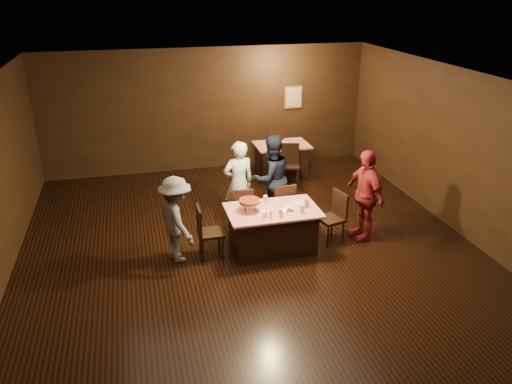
# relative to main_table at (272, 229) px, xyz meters

# --- Properties ---
(room) EXTENTS (10.00, 10.04, 3.02)m
(room) POSITION_rel_main_table_xyz_m (-0.39, -0.54, 1.75)
(room) COLOR black
(room) RESTS_ON ground
(main_table) EXTENTS (1.60, 1.00, 0.77)m
(main_table) POSITION_rel_main_table_xyz_m (0.00, 0.00, 0.00)
(main_table) COLOR red
(main_table) RESTS_ON ground
(back_table) EXTENTS (1.30, 0.90, 0.77)m
(back_table) POSITION_rel_main_table_xyz_m (1.25, 3.54, 0.00)
(back_table) COLOR red
(back_table) RESTS_ON ground
(chair_far_left) EXTENTS (0.46, 0.46, 0.95)m
(chair_far_left) POSITION_rel_main_table_xyz_m (-0.40, 0.75, 0.09)
(chair_far_left) COLOR black
(chair_far_left) RESTS_ON ground
(chair_far_right) EXTENTS (0.43, 0.43, 0.95)m
(chair_far_right) POSITION_rel_main_table_xyz_m (0.40, 0.75, 0.09)
(chair_far_right) COLOR black
(chair_far_right) RESTS_ON ground
(chair_end_left) EXTENTS (0.42, 0.42, 0.95)m
(chair_end_left) POSITION_rel_main_table_xyz_m (-1.10, 0.00, 0.09)
(chair_end_left) COLOR black
(chair_end_left) RESTS_ON ground
(chair_end_right) EXTENTS (0.51, 0.51, 0.95)m
(chair_end_right) POSITION_rel_main_table_xyz_m (1.10, 0.00, 0.09)
(chair_end_right) COLOR black
(chair_end_right) RESTS_ON ground
(chair_back_near) EXTENTS (0.51, 0.51, 0.95)m
(chair_back_near) POSITION_rel_main_table_xyz_m (1.25, 2.84, 0.09)
(chair_back_near) COLOR black
(chair_back_near) RESTS_ON ground
(chair_back_far) EXTENTS (0.47, 0.47, 0.95)m
(chair_back_far) POSITION_rel_main_table_xyz_m (1.25, 4.14, 0.09)
(chair_back_far) COLOR black
(chair_back_far) RESTS_ON ground
(diner_white_jacket) EXTENTS (0.66, 0.48, 1.68)m
(diner_white_jacket) POSITION_rel_main_table_xyz_m (-0.34, 1.18, 0.45)
(diner_white_jacket) COLOR silver
(diner_white_jacket) RESTS_ON ground
(diner_navy_hoodie) EXTENTS (1.00, 0.87, 1.73)m
(diner_navy_hoodie) POSITION_rel_main_table_xyz_m (0.31, 1.20, 0.48)
(diner_navy_hoodie) COLOR black
(diner_navy_hoodie) RESTS_ON ground
(diner_grey_knit) EXTENTS (0.84, 1.10, 1.51)m
(diner_grey_knit) POSITION_rel_main_table_xyz_m (-1.66, 0.04, 0.37)
(diner_grey_knit) COLOR slate
(diner_grey_knit) RESTS_ON ground
(diner_red_shirt) EXTENTS (0.58, 1.06, 1.71)m
(diner_red_shirt) POSITION_rel_main_table_xyz_m (1.74, 0.02, 0.47)
(diner_red_shirt) COLOR #A8282D
(diner_red_shirt) RESTS_ON ground
(pizza_stand) EXTENTS (0.38, 0.38, 0.22)m
(pizza_stand) POSITION_rel_main_table_xyz_m (-0.40, 0.05, 0.57)
(pizza_stand) COLOR black
(pizza_stand) RESTS_ON main_table
(plate_with_slice) EXTENTS (0.25, 0.25, 0.06)m
(plate_with_slice) POSITION_rel_main_table_xyz_m (0.25, -0.18, 0.41)
(plate_with_slice) COLOR white
(plate_with_slice) RESTS_ON main_table
(plate_empty) EXTENTS (0.25, 0.25, 0.01)m
(plate_empty) POSITION_rel_main_table_xyz_m (0.55, 0.15, 0.39)
(plate_empty) COLOR white
(plate_empty) RESTS_ON main_table
(glass_front_left) EXTENTS (0.08, 0.08, 0.14)m
(glass_front_left) POSITION_rel_main_table_xyz_m (0.05, -0.30, 0.46)
(glass_front_left) COLOR silver
(glass_front_left) RESTS_ON main_table
(glass_front_right) EXTENTS (0.08, 0.08, 0.14)m
(glass_front_right) POSITION_rel_main_table_xyz_m (0.45, -0.25, 0.46)
(glass_front_right) COLOR silver
(glass_front_right) RESTS_ON main_table
(glass_amber) EXTENTS (0.08, 0.08, 0.14)m
(glass_amber) POSITION_rel_main_table_xyz_m (0.60, -0.05, 0.46)
(glass_amber) COLOR #BF7F26
(glass_amber) RESTS_ON main_table
(glass_back) EXTENTS (0.08, 0.08, 0.14)m
(glass_back) POSITION_rel_main_table_xyz_m (-0.05, 0.30, 0.46)
(glass_back) COLOR silver
(glass_back) RESTS_ON main_table
(condiments) EXTENTS (0.17, 0.10, 0.09)m
(condiments) POSITION_rel_main_table_xyz_m (-0.18, -0.28, 0.43)
(condiments) COLOR silver
(condiments) RESTS_ON main_table
(napkin_center) EXTENTS (0.19, 0.19, 0.01)m
(napkin_center) POSITION_rel_main_table_xyz_m (0.30, 0.00, 0.39)
(napkin_center) COLOR white
(napkin_center) RESTS_ON main_table
(napkin_left) EXTENTS (0.21, 0.21, 0.01)m
(napkin_left) POSITION_rel_main_table_xyz_m (-0.15, -0.05, 0.39)
(napkin_left) COLOR white
(napkin_left) RESTS_ON main_table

